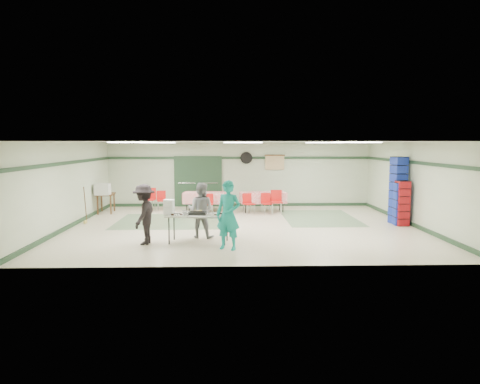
{
  "coord_description": "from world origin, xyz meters",
  "views": [
    {
      "loc": [
        -0.46,
        -13.52,
        2.65
      ],
      "look_at": [
        -0.1,
        -0.3,
        1.15
      ],
      "focal_mm": 32.0,
      "sensor_mm": 36.0,
      "label": 1
    }
  ],
  "objects_px": {
    "chair_loose_a": "(161,198)",
    "printer_table": "(106,196)",
    "crate_stack_blue_b": "(401,204)",
    "chair_b": "(248,202)",
    "chair_d": "(208,202)",
    "crate_stack_red": "(402,203)",
    "chair_loose_b": "(150,197)",
    "chair_a": "(266,201)",
    "crate_stack_blue_a": "(398,190)",
    "volunteer_dark": "(144,214)",
    "volunteer_grey": "(201,210)",
    "volunteer_teal": "(228,215)",
    "broom": "(85,204)",
    "dining_table_b": "(207,197)",
    "chair_c": "(276,199)",
    "dining_table_a": "(263,197)",
    "serving_table": "(198,216)",
    "office_printer": "(103,189)"
  },
  "relations": [
    {
      "from": "chair_c",
      "to": "broom",
      "type": "distance_m",
      "value": 6.8
    },
    {
      "from": "volunteer_teal",
      "to": "volunteer_dark",
      "type": "xyz_separation_m",
      "value": [
        -2.22,
        0.63,
        -0.07
      ]
    },
    {
      "from": "crate_stack_blue_a",
      "to": "printer_table",
      "type": "xyz_separation_m",
      "value": [
        -10.3,
        2.48,
        -0.47
      ]
    },
    {
      "from": "office_printer",
      "to": "printer_table",
      "type": "bearing_deg",
      "value": 86.8
    },
    {
      "from": "crate_stack_blue_b",
      "to": "serving_table",
      "type": "bearing_deg",
      "value": -160.25
    },
    {
      "from": "volunteer_teal",
      "to": "chair_loose_a",
      "type": "xyz_separation_m",
      "value": [
        -2.66,
        6.42,
        -0.4
      ]
    },
    {
      "from": "chair_c",
      "to": "broom",
      "type": "xyz_separation_m",
      "value": [
        -6.59,
        -1.71,
        0.08
      ]
    },
    {
      "from": "dining_table_b",
      "to": "chair_c",
      "type": "distance_m",
      "value": 2.72
    },
    {
      "from": "chair_a",
      "to": "crate_stack_blue_b",
      "type": "relative_size",
      "value": 0.57
    },
    {
      "from": "chair_a",
      "to": "chair_b",
      "type": "bearing_deg",
      "value": 165.33
    },
    {
      "from": "chair_loose_b",
      "to": "crate_stack_blue_a",
      "type": "height_order",
      "value": "crate_stack_blue_a"
    },
    {
      "from": "chair_loose_a",
      "to": "volunteer_grey",
      "type": "bearing_deg",
      "value": -84.5
    },
    {
      "from": "dining_table_b",
      "to": "chair_d",
      "type": "xyz_separation_m",
      "value": [
        0.09,
        -0.57,
        -0.09
      ]
    },
    {
      "from": "chair_loose_a",
      "to": "printer_table",
      "type": "distance_m",
      "value": 2.12
    },
    {
      "from": "crate_stack_blue_b",
      "to": "chair_b",
      "type": "bearing_deg",
      "value": 154.67
    },
    {
      "from": "volunteer_dark",
      "to": "volunteer_grey",
      "type": "bearing_deg",
      "value": 124.38
    },
    {
      "from": "serving_table",
      "to": "chair_a",
      "type": "xyz_separation_m",
      "value": [
        2.24,
        4.61,
        -0.23
      ]
    },
    {
      "from": "dining_table_a",
      "to": "crate_stack_blue_a",
      "type": "xyz_separation_m",
      "value": [
        4.26,
        -2.62,
        0.54
      ]
    },
    {
      "from": "volunteer_dark",
      "to": "broom",
      "type": "bearing_deg",
      "value": -132.68
    },
    {
      "from": "crate_stack_blue_a",
      "to": "crate_stack_red",
      "type": "relative_size",
      "value": 1.52
    },
    {
      "from": "printer_table",
      "to": "broom",
      "type": "distance_m",
      "value": 2.14
    },
    {
      "from": "chair_b",
      "to": "broom",
      "type": "xyz_separation_m",
      "value": [
        -5.51,
        -1.69,
        0.15
      ]
    },
    {
      "from": "volunteer_teal",
      "to": "chair_c",
      "type": "bearing_deg",
      "value": 93.66
    },
    {
      "from": "dining_table_b",
      "to": "chair_b",
      "type": "distance_m",
      "value": 1.7
    },
    {
      "from": "volunteer_dark",
      "to": "office_printer",
      "type": "xyz_separation_m",
      "value": [
        -2.47,
        4.78,
        0.16
      ]
    },
    {
      "from": "dining_table_b",
      "to": "dining_table_a",
      "type": "bearing_deg",
      "value": 3.93
    },
    {
      "from": "printer_table",
      "to": "broom",
      "type": "xyz_separation_m",
      "value": [
        -0.08,
        -2.13,
        -0.01
      ]
    },
    {
      "from": "volunteer_grey",
      "to": "dining_table_b",
      "type": "distance_m",
      "value": 4.59
    },
    {
      "from": "chair_c",
      "to": "chair_a",
      "type": "bearing_deg",
      "value": -178.03
    },
    {
      "from": "chair_a",
      "to": "crate_stack_blue_a",
      "type": "height_order",
      "value": "crate_stack_blue_a"
    },
    {
      "from": "volunteer_teal",
      "to": "volunteer_dark",
      "type": "bearing_deg",
      "value": -173.65
    },
    {
      "from": "serving_table",
      "to": "volunteer_teal",
      "type": "xyz_separation_m",
      "value": [
        0.8,
        -0.76,
        0.16
      ]
    },
    {
      "from": "crate_stack_blue_a",
      "to": "chair_b",
      "type": "bearing_deg",
      "value": 157.3
    },
    {
      "from": "chair_d",
      "to": "crate_stack_red",
      "type": "relative_size",
      "value": 0.53
    },
    {
      "from": "crate_stack_red",
      "to": "chair_b",
      "type": "bearing_deg",
      "value": 153.71
    },
    {
      "from": "volunteer_grey",
      "to": "printer_table",
      "type": "xyz_separation_m",
      "value": [
        -3.91,
        4.45,
        -0.14
      ]
    },
    {
      "from": "serving_table",
      "to": "chair_a",
      "type": "bearing_deg",
      "value": 70.89
    },
    {
      "from": "office_printer",
      "to": "dining_table_a",
      "type": "bearing_deg",
      "value": 1.87
    },
    {
      "from": "serving_table",
      "to": "volunteer_dark",
      "type": "height_order",
      "value": "volunteer_dark"
    },
    {
      "from": "volunteer_teal",
      "to": "chair_loose_a",
      "type": "relative_size",
      "value": 2.25
    },
    {
      "from": "office_printer",
      "to": "crate_stack_blue_b",
      "type": "bearing_deg",
      "value": -16.04
    },
    {
      "from": "chair_b",
      "to": "chair_loose_b",
      "type": "distance_m",
      "value": 3.93
    },
    {
      "from": "chair_b",
      "to": "chair_d",
      "type": "xyz_separation_m",
      "value": [
        -1.5,
        0.01,
        -0.0
      ]
    },
    {
      "from": "chair_b",
      "to": "chair_loose_b",
      "type": "bearing_deg",
      "value": 143.07
    },
    {
      "from": "chair_loose_a",
      "to": "crate_stack_blue_b",
      "type": "xyz_separation_m",
      "value": [
        8.28,
        -3.36,
        0.23
      ]
    },
    {
      "from": "chair_c",
      "to": "dining_table_a",
      "type": "bearing_deg",
      "value": 129.36
    },
    {
      "from": "volunteer_grey",
      "to": "dining_table_b",
      "type": "relative_size",
      "value": 0.86
    },
    {
      "from": "chair_a",
      "to": "chair_c",
      "type": "relative_size",
      "value": 0.88
    },
    {
      "from": "volunteer_grey",
      "to": "chair_loose_b",
      "type": "bearing_deg",
      "value": -48.69
    },
    {
      "from": "dining_table_a",
      "to": "dining_table_b",
      "type": "relative_size",
      "value": 1.01
    }
  ]
}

